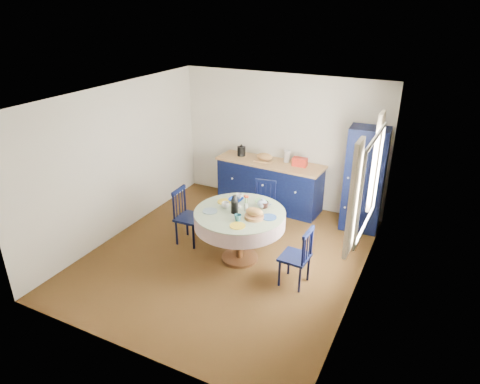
# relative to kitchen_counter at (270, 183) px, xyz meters

# --- Properties ---
(floor) EXTENTS (4.50, 4.50, 0.00)m
(floor) POSITION_rel_kitchen_counter_xyz_m (0.10, -1.96, -0.47)
(floor) COLOR black
(floor) RESTS_ON ground
(ceiling) EXTENTS (4.50, 4.50, 0.00)m
(ceiling) POSITION_rel_kitchen_counter_xyz_m (0.10, -1.96, 2.03)
(ceiling) COLOR white
(ceiling) RESTS_ON wall_back
(wall_back) EXTENTS (4.00, 0.02, 2.50)m
(wall_back) POSITION_rel_kitchen_counter_xyz_m (0.10, 0.29, 0.78)
(wall_back) COLOR silver
(wall_back) RESTS_ON floor
(wall_left) EXTENTS (0.02, 4.50, 2.50)m
(wall_left) POSITION_rel_kitchen_counter_xyz_m (-1.90, -1.96, 0.78)
(wall_left) COLOR silver
(wall_left) RESTS_ON floor
(wall_right) EXTENTS (0.02, 4.50, 2.50)m
(wall_right) POSITION_rel_kitchen_counter_xyz_m (2.10, -1.96, 0.78)
(wall_right) COLOR silver
(wall_right) RESTS_ON floor
(window) EXTENTS (0.10, 1.74, 1.45)m
(window) POSITION_rel_kitchen_counter_xyz_m (2.05, -1.66, 1.05)
(window) COLOR white
(window) RESTS_ON wall_right
(kitchen_counter) EXTENTS (2.08, 0.75, 1.15)m
(kitchen_counter) POSITION_rel_kitchen_counter_xyz_m (0.00, 0.00, 0.00)
(kitchen_counter) COLOR black
(kitchen_counter) RESTS_ON floor
(pantry_cabinet) EXTENTS (0.66, 0.49, 1.82)m
(pantry_cabinet) POSITION_rel_kitchen_counter_xyz_m (1.76, -0.11, 0.44)
(pantry_cabinet) COLOR black
(pantry_cabinet) RESTS_ON floor
(dining_table) EXTENTS (1.36, 1.36, 1.10)m
(dining_table) POSITION_rel_kitchen_counter_xyz_m (0.34, -1.95, 0.23)
(dining_table) COLOR #532B17
(dining_table) RESTS_ON floor
(chair_left) EXTENTS (0.41, 0.43, 0.93)m
(chair_left) POSITION_rel_kitchen_counter_xyz_m (-0.67, -1.84, 0.00)
(chair_left) COLOR black
(chair_left) RESTS_ON floor
(chair_far) EXTENTS (0.45, 0.43, 0.89)m
(chair_far) POSITION_rel_kitchen_counter_xyz_m (0.28, -0.94, -0.02)
(chair_far) COLOR black
(chair_far) RESTS_ON floor
(chair_right) EXTENTS (0.40, 0.42, 0.89)m
(chair_right) POSITION_rel_kitchen_counter_xyz_m (1.33, -2.16, -0.02)
(chair_right) COLOR black
(chair_right) RESTS_ON floor
(mug_a) EXTENTS (0.12, 0.12, 0.09)m
(mug_a) POSITION_rel_kitchen_counter_xyz_m (0.09, -1.93, 0.40)
(mug_a) COLOR silver
(mug_a) RESTS_ON dining_table
(mug_b) EXTENTS (0.11, 0.11, 0.10)m
(mug_b) POSITION_rel_kitchen_counter_xyz_m (0.44, -2.22, 0.40)
(mug_b) COLOR #255C6A
(mug_b) RESTS_ON dining_table
(mug_c) EXTENTS (0.13, 0.13, 0.10)m
(mug_c) POSITION_rel_kitchen_counter_xyz_m (0.61, -1.68, 0.41)
(mug_c) COLOR black
(mug_c) RESTS_ON dining_table
(mug_d) EXTENTS (0.10, 0.10, 0.09)m
(mug_d) POSITION_rel_kitchen_counter_xyz_m (0.14, -1.57, 0.40)
(mug_d) COLOR silver
(mug_d) RESTS_ON dining_table
(cobalt_bowl) EXTENTS (0.22, 0.22, 0.05)m
(cobalt_bowl) POSITION_rel_kitchen_counter_xyz_m (0.13, -1.67, 0.38)
(cobalt_bowl) COLOR navy
(cobalt_bowl) RESTS_ON dining_table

